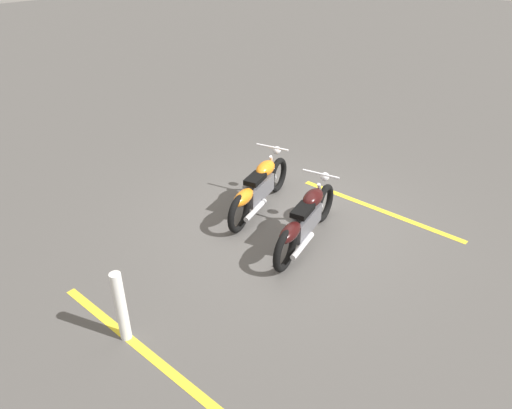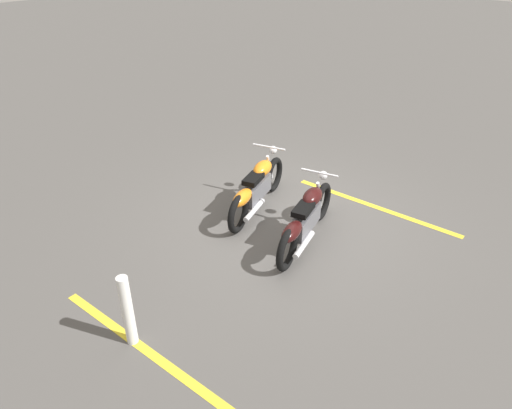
{
  "view_description": "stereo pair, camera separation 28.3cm",
  "coord_description": "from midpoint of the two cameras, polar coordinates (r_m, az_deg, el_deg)",
  "views": [
    {
      "loc": [
        5.34,
        4.69,
        4.5
      ],
      "look_at": [
        0.84,
        0.0,
        0.65
      ],
      "focal_mm": 33.62,
      "sensor_mm": 36.0,
      "label": 1
    },
    {
      "loc": [
        5.54,
        4.49,
        4.5
      ],
      "look_at": [
        0.84,
        0.0,
        0.65
      ],
      "focal_mm": 33.62,
      "sensor_mm": 36.0,
      "label": 2
    }
  ],
  "objects": [
    {
      "name": "ground_plane",
      "position": [
        8.42,
        5.11,
        -1.79
      ],
      "size": [
        60.0,
        60.0,
        0.0
      ],
      "primitive_type": "plane",
      "color": "#514F4C"
    },
    {
      "name": "bollard_post",
      "position": [
        6.07,
        -14.47,
        -11.74
      ],
      "size": [
        0.14,
        0.14,
        1.01
      ],
      "primitive_type": "cylinder",
      "color": "white",
      "rests_on": "ground"
    },
    {
      "name": "motorcycle_bright_foreground",
      "position": [
        8.41,
        1.26,
        1.96
      ],
      "size": [
        2.14,
        0.91,
        1.04
      ],
      "rotation": [
        0.0,
        0.0,
        3.48
      ],
      "color": "black",
      "rests_on": "ground"
    },
    {
      "name": "parking_stripe_mid",
      "position": [
        6.25,
        -12.33,
        -16.28
      ],
      "size": [
        0.41,
        3.2,
        0.01
      ],
      "primitive_type": "cube",
      "rotation": [
        0.0,
        0.0,
        1.66
      ],
      "color": "yellow",
      "rests_on": "ground"
    },
    {
      "name": "parking_stripe_near",
      "position": [
        8.99,
        15.23,
        -0.56
      ],
      "size": [
        0.41,
        3.2,
        0.01
      ],
      "primitive_type": "cube",
      "rotation": [
        0.0,
        0.0,
        1.66
      ],
      "color": "yellow",
      "rests_on": "ground"
    },
    {
      "name": "motorcycle_dark_foreground",
      "position": [
        7.57,
        6.95,
        -1.85
      ],
      "size": [
        2.16,
        0.87,
        1.04
      ],
      "rotation": [
        0.0,
        0.0,
        3.45
      ],
      "color": "black",
      "rests_on": "ground"
    }
  ]
}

